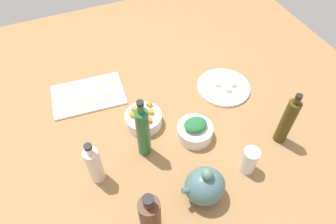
{
  "coord_description": "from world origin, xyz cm",
  "views": [
    {
      "loc": [
        29.73,
        70.98,
        99.77
      ],
      "look_at": [
        0.0,
        0.0,
        8.0
      ],
      "focal_mm": 32.5,
      "sensor_mm": 36.0,
      "label": 1
    }
  ],
  "objects_px": {
    "plate_tofu": "(224,87)",
    "teapot": "(205,186)",
    "bowl_greens": "(195,132)",
    "bowl_carrots": "(144,119)",
    "bottle_1": "(287,121)",
    "drinking_glass_0": "(249,160)",
    "bottle_2": "(143,132)",
    "bottle_0": "(150,217)",
    "bottle_3": "(94,165)",
    "cutting_board": "(88,95)"
  },
  "relations": [
    {
      "from": "bowl_carrots",
      "to": "bottle_2",
      "type": "height_order",
      "value": "bottle_2"
    },
    {
      "from": "bottle_1",
      "to": "bottle_2",
      "type": "xyz_separation_m",
      "value": [
        0.5,
        -0.15,
        0.01
      ]
    },
    {
      "from": "cutting_board",
      "to": "bottle_3",
      "type": "xyz_separation_m",
      "value": [
        0.06,
        0.4,
        0.08
      ]
    },
    {
      "from": "drinking_glass_0",
      "to": "bottle_2",
      "type": "bearing_deg",
      "value": -34.21
    },
    {
      "from": "bottle_1",
      "to": "bottle_3",
      "type": "distance_m",
      "value": 0.69
    },
    {
      "from": "bowl_greens",
      "to": "bottle_3",
      "type": "height_order",
      "value": "bottle_3"
    },
    {
      "from": "bottle_0",
      "to": "bottle_3",
      "type": "xyz_separation_m",
      "value": [
        0.11,
        -0.24,
        -0.01
      ]
    },
    {
      "from": "bottle_1",
      "to": "drinking_glass_0",
      "type": "bearing_deg",
      "value": 18.5
    },
    {
      "from": "teapot",
      "to": "bottle_0",
      "type": "bearing_deg",
      "value": 10.67
    },
    {
      "from": "bottle_3",
      "to": "cutting_board",
      "type": "bearing_deg",
      "value": -98.07
    },
    {
      "from": "plate_tofu",
      "to": "teapot",
      "type": "height_order",
      "value": "teapot"
    },
    {
      "from": "cutting_board",
      "to": "bottle_3",
      "type": "distance_m",
      "value": 0.41
    },
    {
      "from": "teapot",
      "to": "drinking_glass_0",
      "type": "height_order",
      "value": "teapot"
    },
    {
      "from": "bottle_2",
      "to": "bottle_3",
      "type": "distance_m",
      "value": 0.2
    },
    {
      "from": "bowl_greens",
      "to": "teapot",
      "type": "relative_size",
      "value": 0.85
    },
    {
      "from": "cutting_board",
      "to": "bottle_2",
      "type": "height_order",
      "value": "bottle_2"
    },
    {
      "from": "plate_tofu",
      "to": "bottle_1",
      "type": "bearing_deg",
      "value": 101.03
    },
    {
      "from": "bottle_3",
      "to": "bowl_carrots",
      "type": "bearing_deg",
      "value": -144.18
    },
    {
      "from": "bowl_carrots",
      "to": "bottle_3",
      "type": "bearing_deg",
      "value": 35.82
    },
    {
      "from": "cutting_board",
      "to": "bottle_2",
      "type": "distance_m",
      "value": 0.4
    },
    {
      "from": "bottle_1",
      "to": "drinking_glass_0",
      "type": "distance_m",
      "value": 0.2
    },
    {
      "from": "bottle_0",
      "to": "drinking_glass_0",
      "type": "xyz_separation_m",
      "value": [
        -0.39,
        -0.07,
        -0.04
      ]
    },
    {
      "from": "cutting_board",
      "to": "teapot",
      "type": "height_order",
      "value": "teapot"
    },
    {
      "from": "bowl_carrots",
      "to": "teapot",
      "type": "relative_size",
      "value": 0.9
    },
    {
      "from": "bowl_carrots",
      "to": "bottle_0",
      "type": "relative_size",
      "value": 0.66
    },
    {
      "from": "bottle_0",
      "to": "drinking_glass_0",
      "type": "relative_size",
      "value": 2.04
    },
    {
      "from": "bowl_greens",
      "to": "bottle_1",
      "type": "bearing_deg",
      "value": 155.06
    },
    {
      "from": "bottle_0",
      "to": "bottle_1",
      "type": "distance_m",
      "value": 0.59
    },
    {
      "from": "bowl_greens",
      "to": "bowl_carrots",
      "type": "distance_m",
      "value": 0.21
    },
    {
      "from": "bottle_1",
      "to": "bottle_3",
      "type": "height_order",
      "value": "bottle_1"
    },
    {
      "from": "bowl_greens",
      "to": "bottle_0",
      "type": "relative_size",
      "value": 0.62
    },
    {
      "from": "teapot",
      "to": "cutting_board",
      "type": "bearing_deg",
      "value": -67.29
    },
    {
      "from": "bowl_greens",
      "to": "teapot",
      "type": "xyz_separation_m",
      "value": [
        0.08,
        0.23,
        0.04
      ]
    },
    {
      "from": "bowl_carrots",
      "to": "bottle_1",
      "type": "distance_m",
      "value": 0.54
    },
    {
      "from": "bowl_carrots",
      "to": "bottle_0",
      "type": "height_order",
      "value": "bottle_0"
    },
    {
      "from": "teapot",
      "to": "bottle_2",
      "type": "xyz_separation_m",
      "value": [
        0.12,
        -0.24,
        0.05
      ]
    },
    {
      "from": "bowl_carrots",
      "to": "bottle_0",
      "type": "distance_m",
      "value": 0.43
    },
    {
      "from": "bottle_0",
      "to": "bottle_2",
      "type": "xyz_separation_m",
      "value": [
        -0.08,
        -0.28,
        0.02
      ]
    },
    {
      "from": "bottle_3",
      "to": "plate_tofu",
      "type": "bearing_deg",
      "value": -160.98
    },
    {
      "from": "bowl_greens",
      "to": "bowl_carrots",
      "type": "xyz_separation_m",
      "value": [
        0.16,
        -0.14,
        -0.0
      ]
    },
    {
      "from": "bowl_greens",
      "to": "bottle_0",
      "type": "xyz_separation_m",
      "value": [
        0.28,
        0.27,
        0.07
      ]
    },
    {
      "from": "bowl_carrots",
      "to": "bottle_1",
      "type": "bearing_deg",
      "value": 149.1
    },
    {
      "from": "cutting_board",
      "to": "plate_tofu",
      "type": "relative_size",
      "value": 1.3
    },
    {
      "from": "bottle_0",
      "to": "bottle_3",
      "type": "relative_size",
      "value": 1.11
    },
    {
      "from": "bottle_0",
      "to": "bottle_3",
      "type": "bearing_deg",
      "value": -65.64
    },
    {
      "from": "cutting_board",
      "to": "bottle_2",
      "type": "xyz_separation_m",
      "value": [
        -0.13,
        0.36,
        0.11
      ]
    },
    {
      "from": "bottle_0",
      "to": "bottle_2",
      "type": "height_order",
      "value": "bottle_2"
    },
    {
      "from": "bottle_0",
      "to": "drinking_glass_0",
      "type": "height_order",
      "value": "bottle_0"
    },
    {
      "from": "bowl_carrots",
      "to": "plate_tofu",
      "type": "bearing_deg",
      "value": -172.82
    },
    {
      "from": "bottle_2",
      "to": "cutting_board",
      "type": "bearing_deg",
      "value": -69.96
    }
  ]
}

